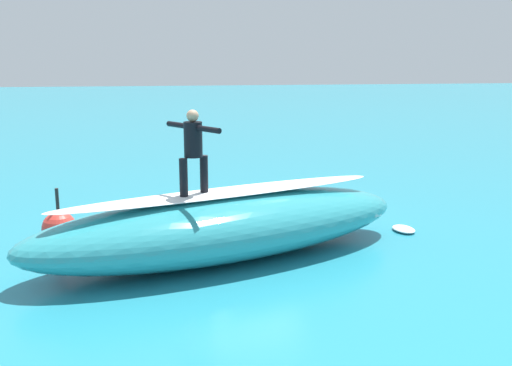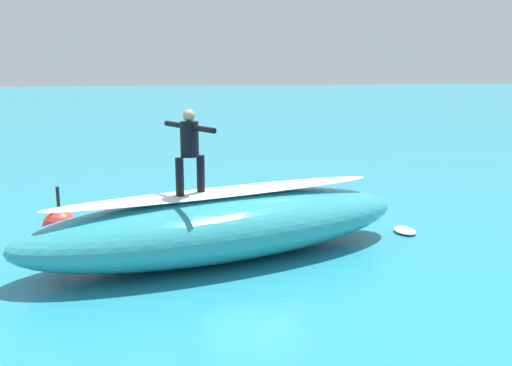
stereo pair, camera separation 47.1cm
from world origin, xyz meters
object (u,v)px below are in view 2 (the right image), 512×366
Objects in this scene: surfboard_riding at (191,196)px; surfboard_paddling at (304,207)px; surfer_riding at (190,146)px; buoy_marker at (60,226)px; surfer_paddling at (303,199)px.

surfboard_riding reaches higher than surfboard_paddling.
surfer_riding is 3.74m from buoy_marker.
surfer_paddling is (-2.92, -3.89, -1.10)m from surfboard_riding.
surfboard_paddling is 6.20m from buoy_marker.
surfboard_riding reaches higher than surfer_paddling.
surfer_paddling is at bearing -180.00° from surfboard_paddling.
surfer_riding reaches higher than surfboard_riding.
surfboard_paddling is 1.81× the size of buoy_marker.
surfboard_paddling is at bearing 0.00° from surfer_paddling.
surfboard_paddling is at bearing -158.34° from buoy_marker.
surfboard_riding is at bearing -36.34° from surfer_paddling.
surfboard_paddling is at bearing -163.42° from surfer_riding.
surfer_paddling is at bearing -162.52° from surfer_riding.
buoy_marker reaches higher than surfboard_paddling.
surfboard_riding is 4.99m from surfer_paddling.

